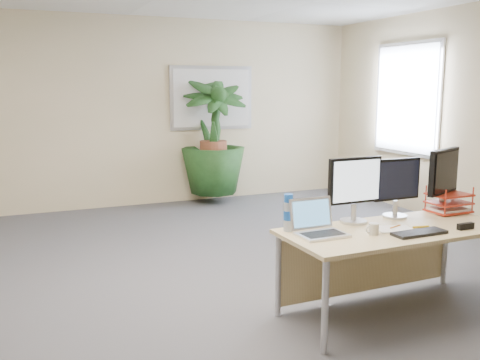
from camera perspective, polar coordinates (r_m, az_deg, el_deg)
name	(u,v)px	position (r m, az deg, el deg)	size (l,w,h in m)	color
floor	(242,306)	(4.36, 0.26, -13.29)	(8.00, 8.00, 0.00)	#45454A
back_wall	(132,113)	(7.85, -11.44, 7.05)	(7.00, 0.04, 2.70)	beige
whiteboard	(212,98)	(8.14, -3.05, 8.73)	(1.30, 0.04, 0.95)	silver
window	(406,99)	(7.83, 17.33, 8.25)	(0.04, 1.30, 1.55)	silver
desk	(387,243)	(4.29, 15.44, -6.49)	(1.77, 0.77, 0.67)	tan
floor_plant	(214,153)	(7.92, -2.84, 2.90)	(0.84, 0.84, 1.50)	#173B15
monitor_left	(355,186)	(4.21, 12.14, -0.58)	(0.46, 0.21, 0.51)	#B7B7BC
monitor_right	(397,184)	(4.47, 16.36, -0.39)	(0.43, 0.20, 0.48)	#B7B7BC
monitor_dark	(444,176)	(4.76, 20.90, 0.37)	(0.46, 0.23, 0.54)	#B7B7BC
laptop	(317,226)	(3.89, 8.26, -4.84)	(0.35, 0.31, 0.25)	silver
keyboard	(419,233)	(4.06, 18.59, -5.37)	(0.42, 0.14, 0.02)	black
coffee_mug	(373,229)	(3.96, 14.05, -5.08)	(0.11, 0.07, 0.08)	silver
spiral_notebook	(394,229)	(4.13, 16.13, -5.06)	(0.26, 0.19, 0.01)	white
orange_pen	(395,226)	(4.17, 16.24, -4.78)	(0.01, 0.01, 0.13)	orange
yellow_highlighter	(421,227)	(4.25, 18.73, -4.75)	(0.02, 0.02, 0.13)	gold
water_bottle	(288,213)	(3.92, 5.17, -3.58)	(0.07, 0.07, 0.28)	silver
letter_tray	(449,204)	(4.82, 21.36, -2.42)	(0.33, 0.26, 0.16)	#AE2815
stapler	(466,226)	(4.32, 22.92, -4.56)	(0.14, 0.04, 0.05)	black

